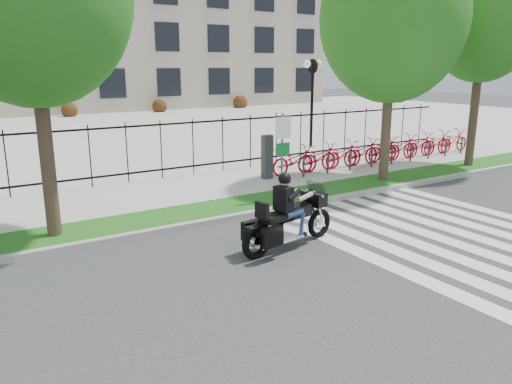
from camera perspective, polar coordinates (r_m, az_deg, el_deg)
ground at (r=9.38m, az=4.38°, el=-10.62°), size 120.00×120.00×0.00m
curb at (r=12.64m, az=-6.86°, el=-3.65°), size 60.00×0.20×0.15m
grass_verge at (r=13.38m, az=-8.46°, el=-2.69°), size 60.00×1.50×0.15m
sidewalk at (r=15.61m, az=-12.25°, el=-0.40°), size 60.00×3.50×0.15m
plaza at (r=32.42m, az=-23.35°, el=6.22°), size 80.00×34.00×0.10m
crosswalk_stripes at (r=12.69m, az=22.14°, el=-4.89°), size 5.70×8.00×0.01m
iron_fence at (r=17.01m, az=-14.53°, el=4.37°), size 30.00×0.06×2.00m
lamp_post_right at (r=24.14m, az=6.47°, el=12.44°), size 1.06×0.70×4.25m
street_tree_2 at (r=17.32m, az=15.40°, el=18.64°), size 4.69×4.69×7.97m
street_tree_3 at (r=21.06m, az=24.57°, el=17.31°), size 3.88×3.88×7.61m
bike_share_station at (r=20.71m, az=14.16°, el=4.73°), size 11.15×0.88×1.50m
sign_pole_regulatory at (r=14.14m, az=3.05°, el=5.30°), size 0.50×0.09×2.50m
motorcycle_rider at (r=11.00m, az=3.79°, el=-2.94°), size 2.69×0.98×2.08m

